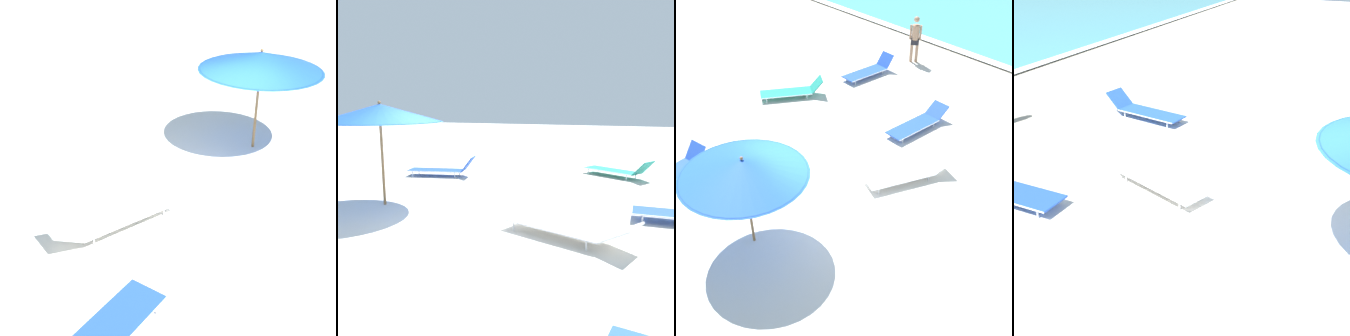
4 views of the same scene
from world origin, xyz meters
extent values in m
cube|color=silver|center=(0.00, 0.00, -0.08)|extent=(60.00, 60.00, 0.16)
cube|color=#AFA492|center=(-6.91, 5.63, 0.00)|extent=(2.87, 1.29, 0.00)
cylinder|color=olive|center=(-0.22, -1.76, 1.00)|extent=(0.06, 0.06, 2.01)
cone|color=blue|center=(-0.22, -1.76, 2.01)|extent=(2.65, 2.65, 0.38)
cylinder|color=#163D95|center=(-0.22, -1.76, 1.82)|extent=(2.57, 2.57, 0.01)
sphere|color=olive|center=(-0.22, -1.76, 2.23)|extent=(0.07, 0.07, 0.07)
cube|color=#1E8475|center=(-5.23, 2.75, 0.17)|extent=(1.38, 1.78, 0.03)
cylinder|color=silver|center=(-5.49, 2.90, 0.17)|extent=(0.88, 1.50, 0.03)
cylinder|color=silver|center=(-4.97, 2.60, 0.17)|extent=(0.88, 1.50, 0.03)
cube|color=#1E8475|center=(-4.71, 3.65, 0.38)|extent=(0.70, 0.63, 0.43)
cylinder|color=silver|center=(-5.79, 2.30, 0.08)|extent=(0.03, 0.03, 0.16)
cylinder|color=silver|center=(-5.35, 2.04, 0.08)|extent=(0.03, 0.03, 0.16)
cylinder|color=silver|center=(-5.12, 3.46, 0.08)|extent=(0.03, 0.03, 0.16)
cylinder|color=silver|center=(-4.68, 3.20, 0.08)|extent=(0.03, 0.03, 0.16)
cube|color=blue|center=(-3.67, -1.34, 0.39)|extent=(0.63, 0.46, 0.46)
cylinder|color=silver|center=(-3.85, -1.73, 0.08)|extent=(0.03, 0.03, 0.16)
cylinder|color=silver|center=(-3.35, -1.64, 0.08)|extent=(0.03, 0.03, 0.16)
cube|color=blue|center=(-4.59, 5.79, 0.17)|extent=(0.66, 1.72, 0.03)
cylinder|color=silver|center=(-4.89, 5.81, 0.17)|extent=(0.09, 1.70, 0.03)
cylinder|color=silver|center=(-4.29, 5.78, 0.17)|extent=(0.09, 1.70, 0.03)
cube|color=blue|center=(-4.55, 6.81, 0.40)|extent=(0.59, 0.37, 0.46)
cylinder|color=silver|center=(-4.87, 5.14, 0.08)|extent=(0.03, 0.03, 0.16)
cylinder|color=silver|center=(-4.36, 5.12, 0.08)|extent=(0.03, 0.03, 0.16)
cylinder|color=silver|center=(-4.82, 6.47, 0.08)|extent=(0.03, 0.03, 0.16)
cylinder|color=silver|center=(-4.31, 6.45, 0.08)|extent=(0.03, 0.03, 0.16)
cube|color=white|center=(0.47, 2.20, 0.17)|extent=(1.19, 1.91, 0.03)
cylinder|color=silver|center=(0.19, 2.31, 0.17)|extent=(0.66, 1.71, 0.03)
cylinder|color=silver|center=(0.75, 2.10, 0.17)|extent=(0.66, 1.71, 0.03)
cube|color=white|center=(0.87, 3.28, 0.31)|extent=(0.71, 0.66, 0.30)
cylinder|color=silver|center=(-0.02, 1.63, 0.08)|extent=(0.03, 0.03, 0.16)
cylinder|color=silver|center=(0.46, 1.45, 0.08)|extent=(0.03, 0.03, 0.16)
cylinder|color=silver|center=(0.47, 2.95, 0.08)|extent=(0.03, 0.03, 0.16)
cylinder|color=silver|center=(0.95, 2.78, 0.08)|extent=(0.03, 0.03, 0.16)
cube|color=blue|center=(-0.94, 4.28, 0.17)|extent=(0.63, 1.74, 0.03)
cylinder|color=silver|center=(-1.24, 4.29, 0.17)|extent=(0.06, 1.73, 0.03)
cylinder|color=silver|center=(-0.64, 4.28, 0.17)|extent=(0.06, 1.73, 0.03)
cube|color=blue|center=(-0.92, 5.38, 0.33)|extent=(0.58, 0.48, 0.34)
cylinder|color=silver|center=(-1.21, 3.61, 0.08)|extent=(0.03, 0.03, 0.16)
cylinder|color=silver|center=(-0.70, 3.60, 0.08)|extent=(0.03, 0.03, 0.16)
cylinder|color=silver|center=(-1.18, 4.96, 0.08)|extent=(0.03, 0.03, 0.16)
cylinder|color=silver|center=(-0.67, 4.96, 0.08)|extent=(0.03, 0.03, 0.16)
cylinder|color=#A37A5B|center=(-4.26, 8.22, 0.45)|extent=(0.11, 0.11, 0.90)
cylinder|color=#A37A5B|center=(-4.41, 8.10, 0.45)|extent=(0.11, 0.11, 0.90)
cube|color=black|center=(-4.34, 8.16, 0.82)|extent=(0.35, 0.33, 0.24)
cylinder|color=#A37A5B|center=(-4.34, 8.16, 1.18)|extent=(0.27, 0.27, 0.55)
cylinder|color=#A37A5B|center=(-4.19, 8.28, 1.17)|extent=(0.08, 0.08, 0.55)
cylinder|color=#A37A5B|center=(-4.48, 8.04, 1.17)|extent=(0.08, 0.08, 0.55)
sphere|color=#A37A5B|center=(-4.34, 8.16, 1.66)|extent=(0.21, 0.21, 0.21)
camera|label=1|loc=(-3.83, 7.35, 4.87)|focal=50.00mm
camera|label=2|loc=(6.46, 3.40, 2.24)|focal=40.00mm
camera|label=3|loc=(6.64, -5.20, 7.45)|focal=50.00mm
camera|label=4|loc=(-6.06, -1.21, 4.11)|focal=50.00mm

